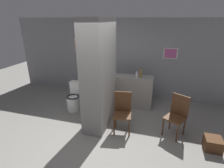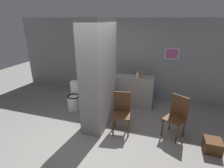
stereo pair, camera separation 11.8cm
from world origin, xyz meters
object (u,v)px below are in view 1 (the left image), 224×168
at_px(toilet, 74,99).
at_px(chair_by_doorway, 177,114).
at_px(bicycle, 101,93).
at_px(chair_near_pillar, 123,111).
at_px(bottle_tall, 141,74).

distance_m(toilet, chair_by_doorway, 2.88).
xyz_separation_m(chair_by_doorway, bicycle, (-2.22, 1.09, -0.19)).
height_order(chair_near_pillar, chair_by_doorway, same).
bearing_deg(toilet, chair_near_pillar, -21.64).
bearing_deg(chair_near_pillar, bicycle, 118.11).
relative_size(toilet, bicycle, 0.48).
height_order(toilet, bicycle, toilet).
distance_m(chair_by_doorway, bicycle, 2.48).
bearing_deg(bottle_tall, chair_by_doorway, -49.16).
bearing_deg(chair_by_doorway, bicycle, -177.42).
distance_m(toilet, bicycle, 0.89).
relative_size(chair_near_pillar, chair_by_doorway, 1.00).
xyz_separation_m(chair_near_pillar, bicycle, (-0.99, 1.28, -0.19)).
distance_m(toilet, chair_near_pillar, 1.74).
height_order(chair_near_pillar, bottle_tall, bottle_tall).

